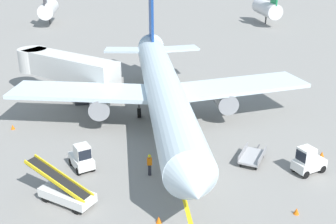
# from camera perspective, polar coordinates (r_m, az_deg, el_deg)

# --- Properties ---
(ground_plane) EXTENTS (300.00, 300.00, 0.00)m
(ground_plane) POSITION_cam_1_polar(r_m,az_deg,el_deg) (30.24, 3.13, -9.58)
(ground_plane) COLOR gray
(taxi_line_yellow) EXTENTS (1.72, 79.99, 0.01)m
(taxi_line_yellow) POSITION_cam_1_polar(r_m,az_deg,el_deg) (34.42, 0.50, -5.29)
(taxi_line_yellow) COLOR yellow
(taxi_line_yellow) RESTS_ON ground
(airliner) EXTENTS (28.61, 35.25, 10.10)m
(airliner) POSITION_cam_1_polar(r_m,az_deg,el_deg) (38.38, -0.68, 3.27)
(airliner) COLOR silver
(airliner) RESTS_ON ground
(jet_bridge) EXTENTS (11.27, 10.27, 4.85)m
(jet_bridge) POSITION_cam_1_polar(r_m,az_deg,el_deg) (46.33, -14.48, 6.09)
(jet_bridge) COLOR silver
(jet_bridge) RESTS_ON ground
(baggage_tug_near_wing) EXTENTS (2.70, 2.06, 2.10)m
(baggage_tug_near_wing) POSITION_cam_1_polar(r_m,az_deg,el_deg) (32.61, 18.56, -6.40)
(baggage_tug_near_wing) COLOR silver
(baggage_tug_near_wing) RESTS_ON ground
(baggage_tug_by_cargo_door) EXTENTS (2.13, 2.72, 2.10)m
(baggage_tug_by_cargo_door) POSITION_cam_1_polar(r_m,az_deg,el_deg) (32.04, -11.68, -6.17)
(baggage_tug_by_cargo_door) COLOR silver
(baggage_tug_by_cargo_door) RESTS_ON ground
(belt_loader_forward_hold) EXTENTS (4.75, 4.00, 2.59)m
(belt_loader_forward_hold) POSITION_cam_1_polar(r_m,az_deg,el_deg) (28.55, -13.82, -10.56)
(belt_loader_forward_hold) COLOR silver
(belt_loader_forward_hold) RESTS_ON ground
(baggage_cart_loaded) EXTENTS (2.82, 3.60, 0.94)m
(baggage_cart_loaded) POSITION_cam_1_polar(r_m,az_deg,el_deg) (33.22, 11.44, -5.95)
(baggage_cart_loaded) COLOR #A5A5A8
(baggage_cart_loaded) RESTS_ON ground
(ground_crew_marshaller) EXTENTS (0.36, 0.24, 1.70)m
(ground_crew_marshaller) POSITION_cam_1_polar(r_m,az_deg,el_deg) (30.65, -2.54, -7.11)
(ground_crew_marshaller) COLOR #26262D
(ground_crew_marshaller) RESTS_ON ground
(safety_cone_nose_left) EXTENTS (0.36, 0.36, 0.44)m
(safety_cone_nose_left) POSITION_cam_1_polar(r_m,az_deg,el_deg) (26.29, -1.27, -14.48)
(safety_cone_nose_left) COLOR orange
(safety_cone_nose_left) RESTS_ON ground
(safety_cone_nose_right) EXTENTS (0.36, 0.36, 0.44)m
(safety_cone_nose_right) POSITION_cam_1_polar(r_m,az_deg,el_deg) (40.67, -20.43, -1.93)
(safety_cone_nose_right) COLOR orange
(safety_cone_nose_right) RESTS_ON ground
(safety_cone_wingtip_left) EXTENTS (0.36, 0.36, 0.44)m
(safety_cone_wingtip_left) POSITION_cam_1_polar(r_m,az_deg,el_deg) (35.62, 20.27, -5.40)
(safety_cone_wingtip_left) COLOR orange
(safety_cone_wingtip_left) RESTS_ON ground
(safety_cone_wingtip_right) EXTENTS (0.36, 0.36, 0.44)m
(safety_cone_wingtip_right) POSITION_cam_1_polar(r_m,az_deg,el_deg) (28.18, 17.13, -12.80)
(safety_cone_wingtip_right) COLOR orange
(safety_cone_wingtip_right) RESTS_ON ground
(safety_cone_tail_area) EXTENTS (0.36, 0.36, 0.44)m
(safety_cone_tail_area) POSITION_cam_1_polar(r_m,az_deg,el_deg) (43.43, -0.29, 1.10)
(safety_cone_tail_area) COLOR orange
(safety_cone_tail_area) RESTS_ON ground
(distant_aircraft_mid_left) EXTENTS (3.00, 10.10, 8.80)m
(distant_aircraft_mid_left) POSITION_cam_1_polar(r_m,az_deg,el_deg) (90.55, -16.03, 13.46)
(distant_aircraft_mid_left) COLOR silver
(distant_aircraft_mid_left) RESTS_ON ground
(distant_aircraft_mid_right) EXTENTS (3.00, 10.10, 8.80)m
(distant_aircraft_mid_right) POSITION_cam_1_polar(r_m,az_deg,el_deg) (89.67, 13.36, 13.63)
(distant_aircraft_mid_right) COLOR silver
(distant_aircraft_mid_right) RESTS_ON ground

